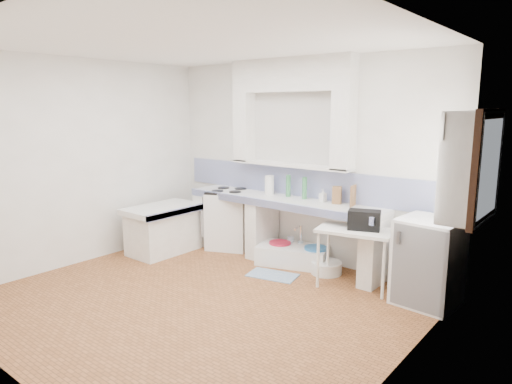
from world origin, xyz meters
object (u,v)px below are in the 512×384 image
Objects in this scene: side_table at (354,258)px; fridge at (428,262)px; sink at (293,256)px; stove at (229,220)px.

fridge reaches higher than side_table.
sink is 1.10× the size of side_table.
side_table is (2.25, -0.27, -0.07)m from stove.
fridge is at bearing -22.63° from sink.
fridge is at bearing -5.15° from side_table.
side_table reaches higher than sink.
stove reaches higher than side_table.
fridge reaches higher than stove.
stove is at bearing 161.17° from side_table.
sink is 1.10m from side_table.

